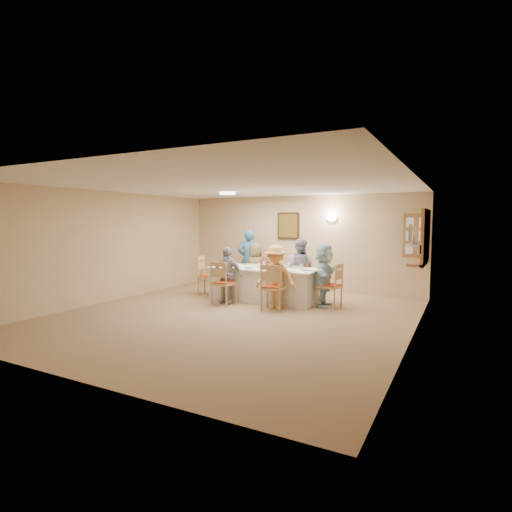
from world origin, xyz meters
The scene contains 49 objects.
ground centered at (0.00, 0.00, 0.00)m, with size 7.00×7.00×0.00m, color #9D8264.
room_walls centered at (0.00, 0.00, 1.51)m, with size 7.00×7.00×7.00m.
wall_picture centered at (-0.30, 3.46, 1.70)m, with size 0.62×0.05×0.72m.
wall_sconce centered at (0.90, 3.44, 1.90)m, with size 0.26×0.09×0.18m, color white.
ceiling_light centered at (-1.00, 1.50, 2.47)m, with size 0.36×0.36×0.05m, color white.
serving_hatch centered at (3.21, 2.40, 1.50)m, with size 0.06×1.50×1.15m, color #9D6439.
hatch_sill centered at (3.09, 2.40, 0.97)m, with size 0.30×1.50×0.05m, color #9D6439.
shutter_door centered at (2.95, 3.16, 1.50)m, with size 0.55×0.04×1.00m, color #9D6439.
fan_shelf centered at (3.13, 1.05, 1.40)m, with size 0.22×0.36×0.03m, color white.
desk_fan centered at (3.10, 1.05, 1.55)m, with size 0.30×0.30×0.28m, color #A5A5A8, non-canonical shape.
dining_table centered at (-0.13, 1.68, 0.38)m, with size 2.53×1.07×0.76m, color white.
chair_back_left centered at (-0.73, 2.48, 0.47)m, with size 0.45×0.45×0.94m, color tan, non-canonical shape.
chair_back_right centered at (0.47, 2.48, 0.45)m, with size 0.43×0.43×0.89m, color tan, non-canonical shape.
chair_front_left centered at (-0.73, 0.88, 0.48)m, with size 0.46×0.46×0.97m, color tan, non-canonical shape.
chair_front_right centered at (0.47, 0.88, 0.48)m, with size 0.46×0.46×0.96m, color tan, non-canonical shape.
chair_left_end centered at (-1.68, 1.68, 0.49)m, with size 0.47×0.47×0.97m, color tan, non-canonical shape.
chair_right_end centered at (1.42, 1.68, 0.47)m, with size 0.45×0.45×0.95m, color tan, non-canonical shape.
diner_back_left centered at (-0.73, 2.36, 0.64)m, with size 0.66×0.46×1.29m, color brown.
diner_back_right centered at (0.47, 2.36, 0.71)m, with size 0.71×0.57×1.42m, color gray.
diner_front_left centered at (-0.73, 1.00, 0.63)m, with size 0.77×0.38×1.27m, color #9C9C9C.
diner_front_right centered at (0.47, 1.00, 0.67)m, with size 0.90×0.57×1.34m, color #FCB253.
diner_right_end centered at (1.29, 1.68, 0.67)m, with size 0.53×1.29×1.35m, color silver.
caregiver centered at (-1.18, 2.83, 0.80)m, with size 0.70×0.63×1.60m, color #31669C.
placemat_fl centered at (-0.73, 1.26, 0.76)m, with size 0.32×0.24×0.01m, color #472B19.
plate_fl centered at (-0.73, 1.26, 0.77)m, with size 0.24×0.24×0.01m, color white.
napkin_fl centered at (-0.55, 1.21, 0.77)m, with size 0.15×0.15×0.01m, color yellow.
placemat_fr centered at (0.47, 1.26, 0.76)m, with size 0.35×0.26×0.01m, color #472B19.
plate_fr centered at (0.47, 1.26, 0.77)m, with size 0.22×0.22×0.01m, color white.
napkin_fr centered at (0.65, 1.21, 0.77)m, with size 0.15×0.15×0.01m, color yellow.
placemat_bl centered at (-0.73, 2.10, 0.76)m, with size 0.32×0.24×0.01m, color #472B19.
plate_bl centered at (-0.73, 2.10, 0.77)m, with size 0.25×0.25×0.02m, color white.
napkin_bl centered at (-0.55, 2.05, 0.77)m, with size 0.14×0.14×0.01m, color yellow.
placemat_br centered at (0.47, 2.10, 0.76)m, with size 0.37×0.27×0.01m, color #472B19.
plate_br centered at (0.47, 2.10, 0.77)m, with size 0.23×0.23×0.01m, color white.
napkin_br centered at (0.65, 2.05, 0.77)m, with size 0.15×0.15×0.01m, color yellow.
placemat_le centered at (-1.23, 1.68, 0.76)m, with size 0.36×0.27×0.01m, color #472B19.
plate_le centered at (-1.23, 1.68, 0.77)m, with size 0.23×0.23×0.01m, color white.
napkin_le centered at (-1.05, 1.63, 0.77)m, with size 0.15×0.15×0.01m, color yellow.
placemat_re centered at (0.99, 1.68, 0.76)m, with size 0.33×0.25×0.01m, color #472B19.
plate_re centered at (0.99, 1.68, 0.77)m, with size 0.25×0.25×0.02m, color white.
napkin_re centered at (1.17, 1.63, 0.77)m, with size 0.14×0.14×0.01m, color yellow.
teacup_a centered at (-0.91, 1.32, 0.80)m, with size 0.12×0.12×0.09m, color white.
teacup_b centered at (0.27, 2.19, 0.80)m, with size 0.11×0.11×0.09m, color white.
bowl_a centered at (-0.39, 1.40, 0.79)m, with size 0.28×0.28×0.06m, color white.
bowl_b centered at (0.25, 1.89, 0.79)m, with size 0.22×0.22×0.06m, color white.
condiment_ketchup centered at (-0.18, 1.71, 0.88)m, with size 0.11×0.11×0.24m, color #B10F10.
condiment_brown centered at (-0.05, 1.72, 0.85)m, with size 0.10×0.10×0.18m, color #553016.
condiment_malt centered at (-0.04, 1.67, 0.84)m, with size 0.15×0.15×0.15m, color #553016.
drinking_glass centered at (-0.28, 1.73, 0.82)m, with size 0.06×0.06×0.09m, color silver.
Camera 1 is at (3.92, -6.47, 1.83)m, focal length 28.00 mm.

